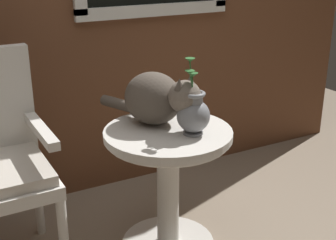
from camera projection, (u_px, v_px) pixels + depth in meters
wicker_side_table at (168, 169)px, 2.22m from camera, size 0.60×0.60×0.64m
cat at (157, 98)px, 2.18m from camera, size 0.34×0.56×0.26m
pewter_vase_with_ivy at (193, 113)px, 2.07m from camera, size 0.15×0.15×0.35m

